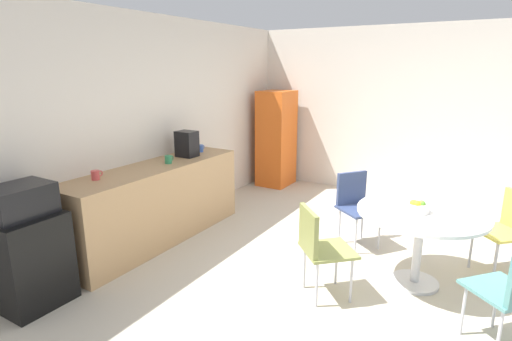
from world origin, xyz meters
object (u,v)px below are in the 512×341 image
object	(u,v)px
locker_cabinet	(276,139)
coffee_maker	(187,144)
mug_white	(169,159)
mug_red	(96,175)
chair_yellow	(510,223)
mini_fridge	(28,260)
fruit_bowl	(416,207)
mug_green	(200,148)
microwave	(19,201)
round_table	(420,224)
chair_navy	(356,200)
chair_olive	(318,242)

from	to	relation	value
locker_cabinet	coffee_maker	xyz separation A→B (m)	(-2.20, 0.10, 0.26)
mug_white	mug_red	distance (m)	0.90
chair_yellow	mug_red	distance (m)	4.09
mini_fridge	locker_cabinet	xyz separation A→B (m)	(4.30, -0.10, 0.40)
mug_white	coffee_maker	world-z (taller)	coffee_maker
fruit_bowl	mug_red	size ratio (longest dim) A/B	1.85
mug_green	coffee_maker	distance (m)	0.33
mini_fridge	mug_red	size ratio (longest dim) A/B	6.22
fruit_bowl	mini_fridge	bearing A→B (deg)	125.63
microwave	round_table	bearing A→B (deg)	-54.21
microwave	chair_navy	xyz separation A→B (m)	(2.62, -2.02, -0.41)
round_table	mug_green	world-z (taller)	mug_green
fruit_bowl	mug_green	xyz separation A→B (m)	(0.44, 2.79, 0.18)
chair_olive	chair_navy	world-z (taller)	same
locker_cabinet	chair_navy	xyz separation A→B (m)	(-1.68, -1.92, -0.28)
chair_olive	mug_red	world-z (taller)	mug_red
chair_navy	mug_white	world-z (taller)	mug_white
chair_navy	chair_yellow	bearing A→B (deg)	-87.02
locker_cabinet	chair_navy	size ratio (longest dim) A/B	1.93
chair_yellow	mug_white	size ratio (longest dim) A/B	6.43
microwave	mug_green	distance (m)	2.41
mug_green	locker_cabinet	bearing A→B (deg)	-3.99
locker_cabinet	mug_red	distance (m)	3.50
round_table	chair_navy	xyz separation A→B (m)	(0.60, 0.78, -0.08)
chair_yellow	chair_navy	distance (m)	1.50
microwave	locker_cabinet	distance (m)	4.31
mug_white	coffee_maker	size ratio (longest dim) A/B	0.40
mini_fridge	chair_navy	size ratio (longest dim) A/B	0.97
mini_fridge	locker_cabinet	world-z (taller)	locker_cabinet
chair_olive	round_table	bearing A→B (deg)	-46.64
mini_fridge	microwave	bearing A→B (deg)	0.00
microwave	locker_cabinet	world-z (taller)	locker_cabinet
fruit_bowl	mug_red	bearing A→B (deg)	112.30
chair_navy	coffee_maker	xyz separation A→B (m)	(-0.52, 2.02, 0.54)
mini_fridge	microwave	xyz separation A→B (m)	(0.00, 0.00, 0.53)
fruit_bowl	mug_white	size ratio (longest dim) A/B	1.85
coffee_maker	mini_fridge	bearing A→B (deg)	180.00
round_table	fruit_bowl	bearing A→B (deg)	133.52
locker_cabinet	chair_yellow	distance (m)	3.79
microwave	mug_white	bearing A→B (deg)	-2.02
mug_green	mini_fridge	bearing A→B (deg)	-179.24
chair_navy	mug_green	size ratio (longest dim) A/B	6.43
mug_green	mug_white	bearing A→B (deg)	-172.59
mini_fridge	fruit_bowl	xyz separation A→B (m)	(1.98, -2.76, 0.37)
microwave	mug_red	size ratio (longest dim) A/B	3.72
mug_green	mug_red	xyz separation A→B (m)	(-1.60, 0.05, 0.00)
microwave	locker_cabinet	bearing A→B (deg)	-1.33
microwave	chair_navy	distance (m)	3.34
chair_navy	mug_red	size ratio (longest dim) A/B	6.43
microwave	fruit_bowl	bearing A→B (deg)	-54.37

